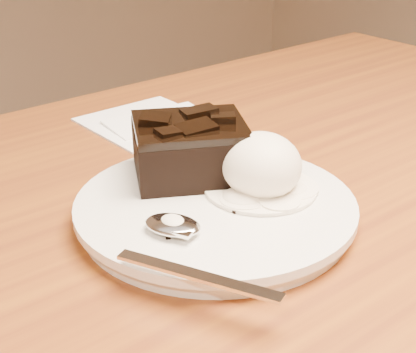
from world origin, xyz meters
TOP-DOWN VIEW (x-y plane):
  - plate at (-0.06, 0.02)m, footprint 0.25×0.25m
  - brownie at (-0.05, 0.08)m, footprint 0.13×0.13m
  - ice_cream_scoop at (-0.02, 0.01)m, footprint 0.07×0.07m
  - melt_puddle at (-0.02, 0.01)m, footprint 0.10×0.10m
  - spoon at (-0.12, 0.00)m, footprint 0.11×0.18m
  - napkin at (0.03, 0.26)m, footprint 0.13×0.13m
  - crumb_a at (-0.03, 0.02)m, footprint 0.01×0.01m
  - crumb_b at (-0.06, -0.01)m, footprint 0.01×0.01m
  - crumb_c at (-0.13, -0.00)m, footprint 0.01×0.01m

SIDE VIEW (x-z plane):
  - napkin at x=0.03m, z-range 0.75..0.76m
  - plate at x=-0.06m, z-range 0.75..0.77m
  - melt_puddle at x=-0.02m, z-range 0.77..0.77m
  - crumb_b at x=-0.06m, z-range 0.77..0.77m
  - crumb_a at x=-0.03m, z-range 0.77..0.77m
  - crumb_c at x=-0.13m, z-range 0.77..0.77m
  - spoon at x=-0.12m, z-range 0.77..0.78m
  - brownie at x=-0.05m, z-range 0.77..0.82m
  - ice_cream_scoop at x=-0.02m, z-range 0.77..0.82m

